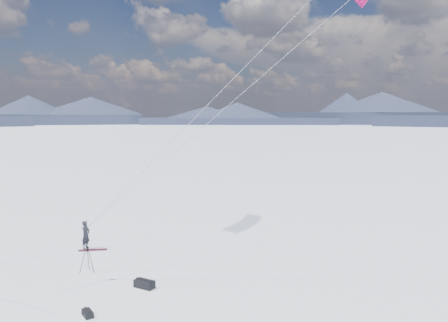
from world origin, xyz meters
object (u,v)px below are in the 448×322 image
Objects in this scene: tripod at (87,251)px; gear_bag_b at (88,313)px; snowkiter at (86,249)px; gear_bag_a at (144,284)px; snowboard at (93,250)px.

gear_bag_b is (3.61, -3.25, -0.88)m from tripod.
gear_bag_b is at bearing -144.43° from snowkiter.
gear_bag_a is (3.63, -0.10, -0.83)m from tripod.
snowkiter is at bearing 157.00° from gear_bag_a.
snowboard is 6.49m from gear_bag_a.
tripod is 1.73× the size of gear_bag_a.
gear_bag_a is at bearing -124.61° from snowkiter.
gear_bag_b is (-0.01, -3.15, -0.06)m from gear_bag_a.
tripod reaches higher than snowboard.
gear_bag_a is at bearing 114.96° from gear_bag_b.
snowkiter is at bearing 163.80° from gear_bag_b.
snowkiter is 2.36× the size of gear_bag_b.
snowboard is (0.55, -0.02, 0.02)m from snowkiter.
tripod reaches higher than gear_bag_a.
snowboard is 0.98× the size of tripod.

